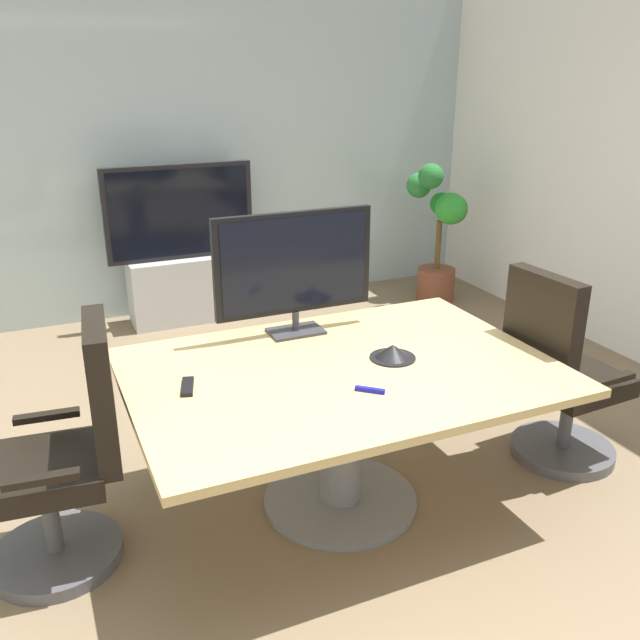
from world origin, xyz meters
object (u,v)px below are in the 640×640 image
conference_phone (393,352)px  remote_control (187,387)px  office_chair_right (559,384)px  conference_table (341,401)px  tv_monitor (294,266)px  office_chair_left (68,467)px  potted_plant (440,229)px  wall_display_unit (184,270)px

conference_phone → remote_control: size_ratio=1.29×
office_chair_right → conference_table: bearing=81.4°
conference_phone → tv_monitor: bearing=120.8°
office_chair_left → potted_plant: potted_plant is taller
potted_plant → conference_phone: (-1.88, -2.45, 0.10)m
office_chair_right → tv_monitor: tv_monitor is taller
office_chair_left → remote_control: bearing=92.1°
conference_phone → potted_plant: bearing=52.5°
remote_control → conference_table: bearing=9.5°
remote_control → potted_plant: bearing=55.6°
conference_table → tv_monitor: size_ratio=2.31×
office_chair_right → potted_plant: (0.92, 2.56, 0.21)m
potted_plant → conference_phone: 3.09m
remote_control → wall_display_unit: bearing=93.4°
office_chair_right → potted_plant: 2.73m
conference_table → remote_control: 0.73m
office_chair_left → wall_display_unit: bearing=162.9°
wall_display_unit → remote_control: size_ratio=7.71×
office_chair_right → wall_display_unit: 3.25m
potted_plant → tv_monitor: bearing=-138.2°
tv_monitor → conference_phone: bearing=-59.2°
wall_display_unit → office_chair_right: bearing=-66.2°
tv_monitor → potted_plant: tv_monitor is taller
conference_table → office_chair_left: office_chair_left is taller
office_chair_left → office_chair_right: bearing=90.3°
office_chair_left → remote_control: (0.52, -0.03, 0.29)m
tv_monitor → wall_display_unit: 2.45m
office_chair_right → tv_monitor: bearing=60.6°
conference_phone → remote_control: bearing=175.3°
wall_display_unit → conference_phone: bearing=-83.0°
conference_table → wall_display_unit: 2.87m
conference_table → conference_phone: conference_phone is taller
tv_monitor → wall_display_unit: bearing=91.3°
conference_phone → remote_control: conference_phone is taller
conference_table → potted_plant: size_ratio=1.54×
office_chair_left → conference_phone: size_ratio=4.95×
office_chair_left → wall_display_unit: wall_display_unit is taller
potted_plant → remote_control: size_ratio=7.43×
office_chair_right → remote_control: bearing=81.0°
office_chair_right → potted_plant: size_ratio=0.86×
office_chair_right → remote_control: size_ratio=6.41×
tv_monitor → potted_plant: size_ratio=0.67×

